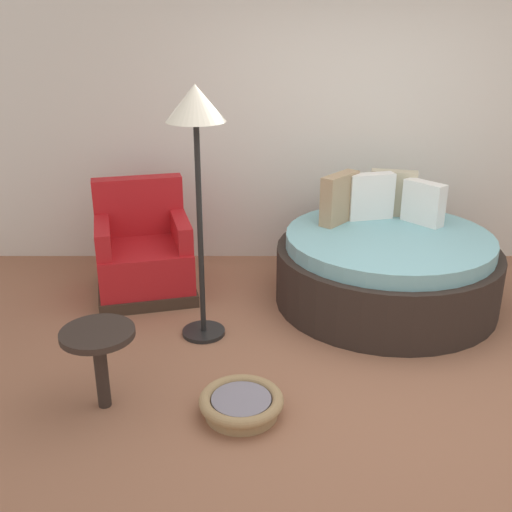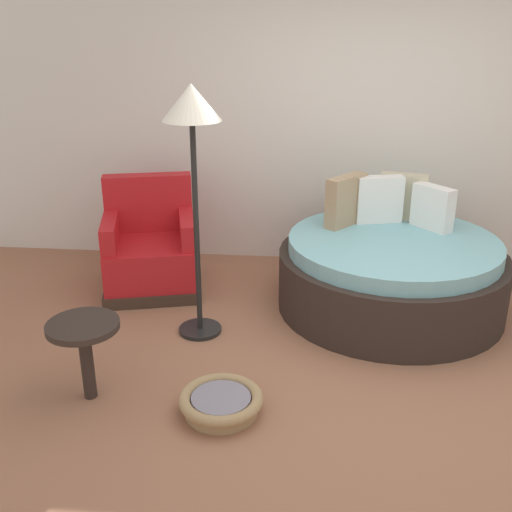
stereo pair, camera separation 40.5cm
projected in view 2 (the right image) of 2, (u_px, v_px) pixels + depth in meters
ground_plane at (367, 381)px, 3.97m from camera, size 8.00×8.00×0.02m
back_wall at (360, 100)px, 5.41m from camera, size 8.00×0.12×3.04m
round_daybed at (391, 271)px, 4.86m from camera, size 1.80×1.80×1.01m
red_armchair at (151, 251)px, 5.22m from camera, size 0.97×0.97×0.94m
pet_basket at (221, 402)px, 3.62m from camera, size 0.51×0.51×0.13m
side_table at (84, 337)px, 3.64m from camera, size 0.44×0.44×0.52m
floor_lamp at (192, 128)px, 4.01m from camera, size 0.40×0.40×1.82m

